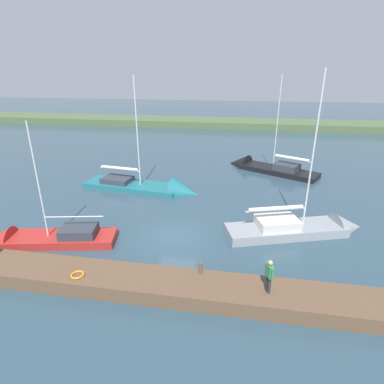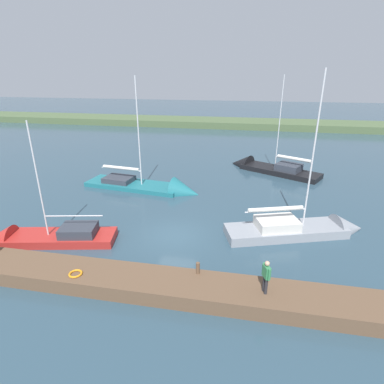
# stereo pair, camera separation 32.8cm
# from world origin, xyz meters

# --- Properties ---
(ground_plane) EXTENTS (200.00, 200.00, 0.00)m
(ground_plane) POSITION_xyz_m (0.00, 0.00, 0.00)
(ground_plane) COLOR #2D4756
(far_shoreline) EXTENTS (180.00, 8.00, 2.40)m
(far_shoreline) POSITION_xyz_m (0.00, -43.83, 0.00)
(far_shoreline) COLOR #4C603D
(far_shoreline) RESTS_ON ground_plane
(dock_pier) EXTENTS (23.32, 2.20, 0.76)m
(dock_pier) POSITION_xyz_m (0.00, 5.43, 0.38)
(dock_pier) COLOR brown
(dock_pier) RESTS_ON ground_plane
(mooring_post_near) EXTENTS (0.19, 0.19, 0.60)m
(mooring_post_near) POSITION_xyz_m (-2.33, 4.66, 1.05)
(mooring_post_near) COLOR brown
(mooring_post_near) RESTS_ON dock_pier
(life_ring_buoy) EXTENTS (0.66, 0.66, 0.10)m
(life_ring_buoy) POSITION_xyz_m (3.51, 5.87, 0.81)
(life_ring_buoy) COLOR orange
(life_ring_buoy) RESTS_ON dock_pier
(sailboat_behind_pier) EXTENTS (11.02, 4.09, 11.03)m
(sailboat_behind_pier) POSITION_xyz_m (3.65, -7.85, 0.07)
(sailboat_behind_pier) COLOR #1E6B75
(sailboat_behind_pier) RESTS_ON ground_plane
(sailboat_mid_channel) EXTENTS (9.50, 4.97, 11.14)m
(sailboat_mid_channel) POSITION_xyz_m (-8.36, -1.87, 0.23)
(sailboat_mid_channel) COLOR gray
(sailboat_mid_channel) RESTS_ON ground_plane
(sailboat_far_left) EXTENTS (9.86, 6.90, 10.88)m
(sailboat_far_left) POSITION_xyz_m (-6.18, -15.69, 0.18)
(sailboat_far_left) COLOR black
(sailboat_far_left) RESTS_ON ground_plane
(sailboat_far_right) EXTENTS (8.38, 3.57, 8.42)m
(sailboat_far_right) POSITION_xyz_m (8.07, 2.25, 0.17)
(sailboat_far_right) COLOR #B22823
(sailboat_far_right) RESTS_ON ground_plane
(person_on_dock) EXTENTS (0.38, 0.58, 1.63)m
(person_on_dock) POSITION_xyz_m (-5.50, 5.49, 1.69)
(person_on_dock) COLOR #28282D
(person_on_dock) RESTS_ON dock_pier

